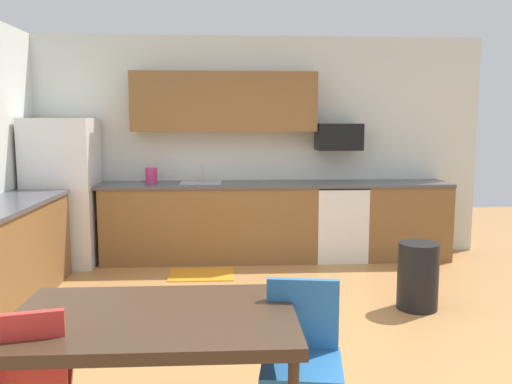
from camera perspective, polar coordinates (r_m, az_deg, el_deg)
ground_plane at (r=4.39m, az=0.76°, el=-14.83°), size 12.00×12.00×0.00m
wall_back at (r=6.71m, az=-0.79°, el=4.82°), size 5.80×0.10×2.70m
cabinet_run_back at (r=6.46m, az=-4.94°, el=-3.35°), size 2.53×0.60×0.90m
cabinet_run_back_right at (r=6.82m, az=15.47°, el=-3.03°), size 1.02×0.60×0.90m
cabinet_run_left at (r=5.39m, az=-25.26°, el=-6.27°), size 0.60×2.00×0.90m
countertop_back at (r=6.40m, az=-0.65°, el=0.82°), size 4.80×0.64×0.04m
countertop_left at (r=5.30m, az=-25.54°, el=-1.32°), size 0.64×2.00×0.04m
upper_cabinets_back at (r=6.48m, az=-3.41°, el=9.58°), size 2.20×0.34×0.70m
refrigerator at (r=6.60m, az=-19.90°, el=-0.01°), size 0.76×0.70×1.71m
oven_range at (r=6.60m, az=8.81°, el=-3.14°), size 0.60×0.60×0.91m
microwave at (r=6.59m, az=8.81°, el=5.84°), size 0.54×0.36×0.32m
sink_basin at (r=6.40m, az=-5.87°, el=0.43°), size 0.48×0.40×0.14m
sink_faucet at (r=6.56m, az=-5.82°, el=2.01°), size 0.02×0.02×0.24m
dining_table at (r=2.76m, az=-10.84°, el=-13.81°), size 1.40×0.90×0.73m
chair_near_table at (r=2.86m, az=4.94°, el=-16.54°), size 0.46×0.46×0.85m
chair_far_side at (r=2.80m, az=-23.43°, el=-17.73°), size 0.48×0.48×0.85m
trash_bin at (r=5.03m, az=16.90°, el=-8.58°), size 0.36×0.36×0.60m
floor_mat at (r=5.94m, az=-5.84°, el=-8.76°), size 0.70×0.50×0.01m
kettle at (r=6.49m, az=-11.11°, el=1.66°), size 0.14×0.14×0.20m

